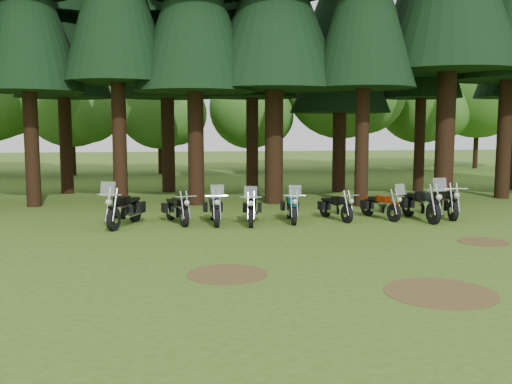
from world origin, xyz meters
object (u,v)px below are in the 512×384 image
Objects in this scene: motorcycle_3 at (252,210)px; motorcycle_7 at (421,205)px; motorcycle_8 at (445,203)px; motorcycle_5 at (336,208)px; motorcycle_4 at (292,208)px; motorcycle_6 at (381,206)px; motorcycle_1 at (177,210)px; motorcycle_0 at (125,210)px; motorcycle_2 at (214,209)px.

motorcycle_3 is 5.90m from motorcycle_7.
motorcycle_5 is at bearing -171.12° from motorcycle_8.
motorcycle_3 is 1.01× the size of motorcycle_4.
motorcycle_6 is (3.22, 0.11, -0.01)m from motorcycle_4.
motorcycle_4 is 0.86× the size of motorcycle_7.
motorcycle_3 is 1.11× the size of motorcycle_5.
motorcycle_6 is (1.63, -0.01, 0.02)m from motorcycle_5.
motorcycle_0 is at bearing 172.66° from motorcycle_1.
motorcycle_5 is 2.94m from motorcycle_7.
motorcycle_4 is (5.58, 0.14, -0.07)m from motorcycle_0.
motorcycle_4 is at bearing -0.51° from motorcycle_2.
motorcycle_8 is at bearing 20.80° from motorcycle_7.
motorcycle_8 is (2.44, 0.06, 0.06)m from motorcycle_6.
motorcycle_0 reaches higher than motorcycle_1.
motorcycle_6 reaches higher than motorcycle_1.
motorcycle_0 is 4.17m from motorcycle_3.
motorcycle_4 is at bearing 170.17° from motorcycle_7.
motorcycle_2 is at bearing 166.04° from motorcycle_5.
motorcycle_0 is 8.81m from motorcycle_6.
motorcycle_7 reaches higher than motorcycle_6.
motorcycle_6 is at bearing 14.32° from motorcycle_3.
motorcycle_3 is at bearing -163.15° from motorcycle_4.
motorcycle_0 is 7.18m from motorcycle_5.
motorcycle_3 is (2.47, -0.44, 0.02)m from motorcycle_1.
motorcycle_4 is at bearing 20.57° from motorcycle_0.
motorcycle_8 is at bearing -15.08° from motorcycle_5.
motorcycle_7 is 1.05× the size of motorcycle_8.
motorcycle_0 is 1.24× the size of motorcycle_5.
motorcycle_7 reaches higher than motorcycle_0.
motorcycle_6 is at bearing 153.50° from motorcycle_7.
motorcycle_0 reaches higher than motorcycle_6.
motorcycle_1 is at bearing 29.35° from motorcycle_0.
motorcycle_0 is at bearing -172.84° from motorcycle_4.
motorcycle_5 is (5.48, -0.05, -0.03)m from motorcycle_1.
motorcycle_8 is (8.31, 0.20, 0.02)m from motorcycle_2.
motorcycle_1 is 1.01× the size of motorcycle_6.
motorcycle_4 is 1.05× the size of motorcycle_6.
motorcycle_5 is (7.17, 0.25, -0.11)m from motorcycle_0.
motorcycle_3 is 4.66m from motorcycle_6.
motorcycle_2 reaches higher than motorcycle_3.
motorcycle_6 is at bearing -18.02° from motorcycle_1.
motorcycle_2 reaches higher than motorcycle_6.
motorcycle_4 is 1.60m from motorcycle_5.
motorcycle_0 is 5.59m from motorcycle_4.
motorcycle_5 is at bearing 9.85° from motorcycle_4.
motorcycle_2 is at bearing -170.55° from motorcycle_8.
motorcycle_3 is 1.06× the size of motorcycle_6.
motorcycle_0 reaches higher than motorcycle_2.
motorcycle_8 is (1.18, 0.56, -0.03)m from motorcycle_7.
motorcycle_2 is 7.14m from motorcycle_7.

